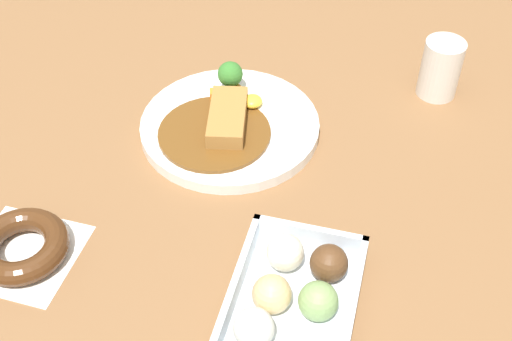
{
  "coord_description": "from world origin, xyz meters",
  "views": [
    {
      "loc": [
        0.63,
        0.2,
        0.66
      ],
      "look_at": [
        0.01,
        0.04,
        0.03
      ],
      "focal_mm": 47.08,
      "sensor_mm": 36.0,
      "label": 1
    }
  ],
  "objects_px": {
    "donut_box": "(292,296)",
    "coffee_mug": "(441,68)",
    "curry_plate": "(229,124)",
    "chocolate_ring_donut": "(21,247)"
  },
  "relations": [
    {
      "from": "donut_box",
      "to": "chocolate_ring_donut",
      "type": "height_order",
      "value": "donut_box"
    },
    {
      "from": "donut_box",
      "to": "curry_plate",
      "type": "bearing_deg",
      "value": -150.54
    },
    {
      "from": "chocolate_ring_donut",
      "to": "coffee_mug",
      "type": "distance_m",
      "value": 0.67
    },
    {
      "from": "curry_plate",
      "to": "donut_box",
      "type": "distance_m",
      "value": 0.33
    },
    {
      "from": "curry_plate",
      "to": "coffee_mug",
      "type": "height_order",
      "value": "coffee_mug"
    },
    {
      "from": "donut_box",
      "to": "coffee_mug",
      "type": "distance_m",
      "value": 0.48
    },
    {
      "from": "coffee_mug",
      "to": "curry_plate",
      "type": "bearing_deg",
      "value": -59.18
    },
    {
      "from": "curry_plate",
      "to": "chocolate_ring_donut",
      "type": "height_order",
      "value": "curry_plate"
    },
    {
      "from": "curry_plate",
      "to": "chocolate_ring_donut",
      "type": "bearing_deg",
      "value": -31.81
    },
    {
      "from": "curry_plate",
      "to": "donut_box",
      "type": "bearing_deg",
      "value": 29.46
    }
  ]
}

